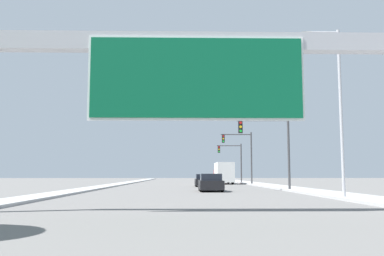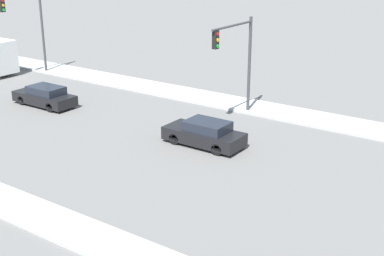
{
  "view_description": "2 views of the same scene",
  "coord_description": "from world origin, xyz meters",
  "px_view_note": "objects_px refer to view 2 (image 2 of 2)",
  "views": [
    {
      "loc": [
        -0.5,
        1.77,
        1.42
      ],
      "look_at": [
        0.0,
        26.06,
        4.04
      ],
      "focal_mm": 40.0,
      "sensor_mm": 36.0,
      "label": 1
    },
    {
      "loc": [
        -21.41,
        21.57,
        10.77
      ],
      "look_at": [
        -0.73,
        36.06,
        1.91
      ],
      "focal_mm": 50.0,
      "sensor_mm": 36.0,
      "label": 2
    }
  ],
  "objects_px": {
    "car_near_right": "(205,134)",
    "traffic_light_near_intersection": "(239,52)",
    "traffic_light_mid_block": "(30,20)",
    "car_far_right": "(45,96)"
  },
  "relations": [
    {
      "from": "car_near_right",
      "to": "traffic_light_near_intersection",
      "type": "bearing_deg",
      "value": 11.18
    },
    {
      "from": "traffic_light_near_intersection",
      "to": "traffic_light_mid_block",
      "type": "relative_size",
      "value": 0.91
    },
    {
      "from": "car_near_right",
      "to": "car_far_right",
      "type": "distance_m",
      "value": 13.22
    },
    {
      "from": "car_far_right",
      "to": "traffic_light_near_intersection",
      "type": "relative_size",
      "value": 0.75
    },
    {
      "from": "traffic_light_near_intersection",
      "to": "traffic_light_mid_block",
      "type": "distance_m",
      "value": 20.0
    },
    {
      "from": "car_near_right",
      "to": "car_far_right",
      "type": "bearing_deg",
      "value": 90.0
    },
    {
      "from": "car_near_right",
      "to": "traffic_light_near_intersection",
      "type": "height_order",
      "value": "traffic_light_near_intersection"
    },
    {
      "from": "car_far_right",
      "to": "traffic_light_near_intersection",
      "type": "bearing_deg",
      "value": -66.4
    },
    {
      "from": "traffic_light_near_intersection",
      "to": "car_far_right",
      "type": "bearing_deg",
      "value": 113.6
    },
    {
      "from": "car_near_right",
      "to": "traffic_light_mid_block",
      "type": "distance_m",
      "value": 22.12
    }
  ]
}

